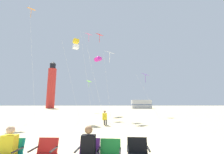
# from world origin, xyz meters

# --- Properties ---
(ground) EXTENTS (200.00, 200.00, 0.00)m
(ground) POSITION_xyz_m (0.00, 0.00, 0.00)
(ground) COLOR beige
(camp_chair_teal) EXTENTS (0.57, 0.59, 0.82)m
(camp_chair_teal) POSITION_xyz_m (-1.79, -2.87, 0.50)
(camp_chair_teal) COLOR #147F84
(camp_chair_teal) RESTS_ON ground
(spectator_teal_chair) EXTENTS (0.35, 0.51, 1.16)m
(spectator_teal_chair) POSITION_xyz_m (-1.80, -3.01, 0.61)
(spectator_teal_chair) COLOR yellow
(spectator_teal_chair) RESTS_ON ground
(camp_chair_red) EXTENTS (0.58, 0.60, 0.82)m
(camp_chair_red) POSITION_xyz_m (-0.92, -2.84, 0.50)
(camp_chair_red) COLOR red
(camp_chair_red) RESTS_ON ground
(camp_chair_purple) EXTENTS (0.60, 0.61, 0.82)m
(camp_chair_purple) POSITION_xyz_m (0.18, -2.92, 0.50)
(camp_chair_purple) COLOR #722D99
(camp_chair_purple) RESTS_ON ground
(spectator_purple_chair) EXTENTS (0.36, 0.53, 1.16)m
(spectator_purple_chair) POSITION_xyz_m (0.17, -3.05, 0.61)
(spectator_purple_chair) COLOR black
(spectator_purple_chair) RESTS_ON ground
(camp_chair_green) EXTENTS (0.61, 0.62, 0.82)m
(camp_chair_green) POSITION_xyz_m (0.71, -3.01, 0.50)
(camp_chair_green) COLOR #238438
(camp_chair_green) RESTS_ON ground
(camp_chair_black) EXTENTS (0.60, 0.62, 0.82)m
(camp_chair_black) POSITION_xyz_m (1.43, -2.86, 0.50)
(camp_chair_black) COLOR black
(camp_chair_black) RESTS_ON ground
(kite_flyer_standing) EXTENTS (0.37, 0.53, 1.16)m
(kite_flyer_standing) POSITION_xyz_m (0.44, 5.57, 0.61)
(kite_flyer_standing) COLOR yellow
(kite_flyer_standing) RESTS_ON ground
(kite_tube_magenta) EXTENTS (2.38, 2.77, 9.85)m
(kite_tube_magenta) POSITION_xyz_m (-0.97, 17.95, 9.15)
(kite_tube_magenta) COLOR silver
(kite_tube_magenta) RESTS_ON ground
(kite_diamond_rainbow) EXTENTS (2.02, 1.76, 12.52)m
(kite_diamond_rainbow) POSITION_xyz_m (-2.32, 15.19, 11.70)
(kite_diamond_rainbow) COLOR silver
(kite_diamond_rainbow) RESTS_ON ground
(kite_diamond_violet) EXTENTS (2.74, 2.30, 6.13)m
(kite_diamond_violet) POSITION_xyz_m (6.20, 14.88, 5.72)
(kite_diamond_violet) COLOR silver
(kite_diamond_violet) RESTS_ON ground
(kite_box_gold) EXTENTS (2.42, 1.78, 9.28)m
(kite_box_gold) POSITION_xyz_m (-3.18, 10.34, 8.69)
(kite_box_gold) COLOR silver
(kite_box_gold) RESTS_ON ground
(kite_diamond_scarlet) EXTENTS (3.01, 2.81, 11.77)m
(kite_diamond_scarlet) POSITION_xyz_m (-0.63, 13.65, 11.00)
(kite_diamond_scarlet) COLOR silver
(kite_diamond_scarlet) RESTS_ON ground
(kite_diamond_orange) EXTENTS (2.05, 2.05, 14.01)m
(kite_diamond_orange) POSITION_xyz_m (-9.20, 11.19, 13.06)
(kite_diamond_orange) COLOR silver
(kite_diamond_orange) RESTS_ON ground
(kite_diamond_lime) EXTENTS (2.49, 2.49, 6.28)m
(kite_diamond_lime) POSITION_xyz_m (-3.06, 23.30, 5.87)
(kite_diamond_lime) COLOR silver
(kite_diamond_lime) RESTS_ON ground
(kite_diamond_white) EXTENTS (1.34, 1.34, 7.75)m
(kite_diamond_white) POSITION_xyz_m (0.84, 9.88, 7.28)
(kite_diamond_white) COLOR silver
(kite_diamond_white) RESTS_ON ground
(lighthouse_distant) EXTENTS (2.80, 2.80, 16.80)m
(lighthouse_distant) POSITION_xyz_m (-19.27, 47.23, 7.84)
(lighthouse_distant) COLOR red
(lighthouse_distant) RESTS_ON ground
(rv_van_silver) EXTENTS (6.46, 2.39, 2.80)m
(rv_van_silver) POSITION_xyz_m (11.71, 43.10, 1.39)
(rv_van_silver) COLOR #B7BABF
(rv_van_silver) RESTS_ON ground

